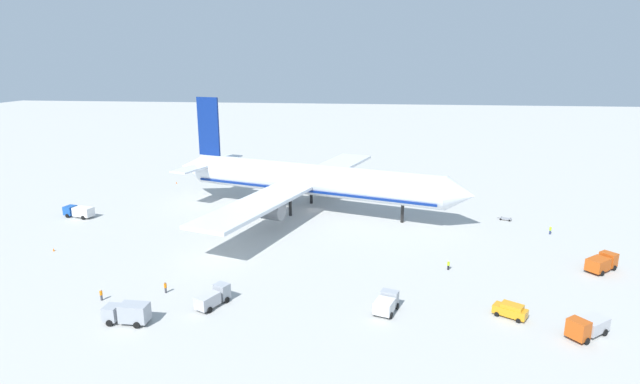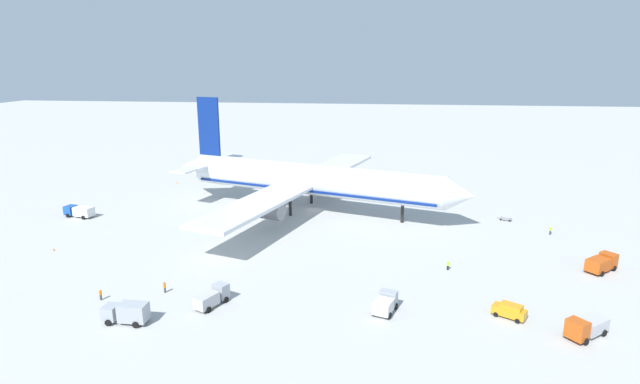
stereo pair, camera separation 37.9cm
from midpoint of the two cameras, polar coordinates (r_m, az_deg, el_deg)
name	(u,v)px [view 2 (the right image)]	position (r m, az deg, el deg)	size (l,w,h in m)	color
ground_plane	(313,211)	(116.89, -0.71, -2.13)	(600.00, 600.00, 0.00)	#B2B2AD
airliner	(308,180)	(115.47, -1.28, 1.39)	(72.14, 74.20, 25.26)	silver
service_truck_0	(586,327)	(73.54, 28.08, -13.35)	(6.26, 5.69, 2.79)	#BF4C14
service_truck_1	(385,303)	(71.70, 7.55, -12.41)	(3.74, 5.12, 2.48)	#999EA5
service_truck_2	(127,312)	(72.90, -20.91, -12.63)	(5.98, 2.51, 2.84)	#999EA5
service_truck_3	(79,211)	(123.94, -25.55, -1.96)	(7.13, 3.69, 2.40)	#194CA5
service_truck_4	(602,263)	(95.91, 29.41, -7.02)	(6.16, 5.84, 2.70)	#BF4C14
service_truck_5	(212,297)	(74.29, -12.00, -11.56)	(4.11, 5.86, 2.62)	#999EA5
service_van	(509,310)	(74.51, 20.84, -12.45)	(4.70, 3.84, 1.97)	orange
baggage_cart_0	(281,169)	(160.96, -4.44, 2.60)	(3.00, 2.46, 0.40)	#595B60
baggage_cart_2	(506,219)	(117.35, 20.40, -2.88)	(3.09, 2.24, 0.40)	gray
ground_worker_0	(165,287)	(80.12, -17.08, -10.29)	(0.52, 0.52, 1.71)	#3F3F47
ground_worker_1	(448,265)	(87.12, 14.43, -8.05)	(0.57, 0.57, 1.64)	black
ground_worker_2	(550,230)	(111.03, 24.77, -3.98)	(0.48, 0.48, 1.71)	navy
ground_worker_3	(100,294)	(81.02, -23.52, -10.61)	(0.43, 0.43, 1.70)	#3F3F47
traffic_cone_0	(54,249)	(104.75, -27.88, -5.77)	(0.36, 0.36, 0.55)	orange
traffic_cone_1	(177,183)	(148.28, -15.85, 1.04)	(0.36, 0.36, 0.55)	orange
traffic_cone_2	(201,173)	(159.56, -13.29, 2.15)	(0.36, 0.36, 0.55)	orange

